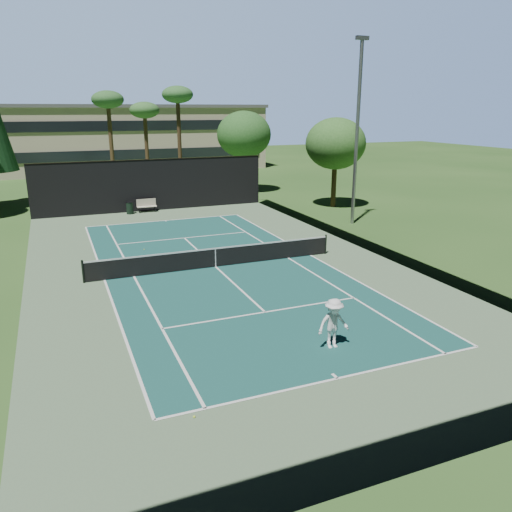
{
  "coord_description": "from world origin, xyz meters",
  "views": [
    {
      "loc": [
        -7.27,
        -23.23,
        7.76
      ],
      "look_at": [
        1.0,
        -3.0,
        1.3
      ],
      "focal_mm": 35.0,
      "sensor_mm": 36.0,
      "label": 1
    }
  ],
  "objects_px": {
    "tennis_net": "(215,257)",
    "tennis_ball_d": "(144,249)",
    "park_bench": "(147,205)",
    "player": "(333,323)",
    "tennis_ball_a": "(194,417)",
    "tennis_ball_c": "(229,247)",
    "trash_bin": "(130,208)",
    "tennis_ball_b": "(174,263)"
  },
  "relations": [
    {
      "from": "tennis_net",
      "to": "tennis_ball_c",
      "type": "distance_m",
      "value": 3.81
    },
    {
      "from": "tennis_net",
      "to": "tennis_ball_b",
      "type": "distance_m",
      "value": 2.37
    },
    {
      "from": "player",
      "to": "tennis_ball_d",
      "type": "distance_m",
      "value": 15.14
    },
    {
      "from": "tennis_ball_a",
      "to": "tennis_ball_c",
      "type": "distance_m",
      "value": 16.7
    },
    {
      "from": "tennis_ball_d",
      "to": "trash_bin",
      "type": "xyz_separation_m",
      "value": [
        0.83,
        10.67,
        0.45
      ]
    },
    {
      "from": "tennis_ball_a",
      "to": "trash_bin",
      "type": "distance_m",
      "value": 27.58
    },
    {
      "from": "tennis_net",
      "to": "tennis_ball_d",
      "type": "xyz_separation_m",
      "value": [
        -2.81,
        4.63,
        -0.52
      ]
    },
    {
      "from": "tennis_net",
      "to": "tennis_ball_b",
      "type": "xyz_separation_m",
      "value": [
        -1.85,
        1.39,
        -0.53
      ]
    },
    {
      "from": "park_bench",
      "to": "tennis_ball_d",
      "type": "bearing_deg",
      "value": -101.17
    },
    {
      "from": "tennis_ball_a",
      "to": "tennis_ball_d",
      "type": "height_order",
      "value": "tennis_ball_a"
    },
    {
      "from": "tennis_net",
      "to": "trash_bin",
      "type": "relative_size",
      "value": 13.65
    },
    {
      "from": "park_bench",
      "to": "trash_bin",
      "type": "bearing_deg",
      "value": -168.18
    },
    {
      "from": "player",
      "to": "trash_bin",
      "type": "relative_size",
      "value": 1.85
    },
    {
      "from": "player",
      "to": "tennis_ball_a",
      "type": "height_order",
      "value": "player"
    },
    {
      "from": "player",
      "to": "tennis_ball_c",
      "type": "bearing_deg",
      "value": 87.71
    },
    {
      "from": "player",
      "to": "park_bench",
      "type": "relative_size",
      "value": 1.16
    },
    {
      "from": "tennis_ball_a",
      "to": "park_bench",
      "type": "bearing_deg",
      "value": 82.1
    },
    {
      "from": "tennis_net",
      "to": "player",
      "type": "height_order",
      "value": "player"
    },
    {
      "from": "tennis_ball_d",
      "to": "trash_bin",
      "type": "height_order",
      "value": "trash_bin"
    },
    {
      "from": "tennis_ball_d",
      "to": "tennis_ball_b",
      "type": "bearing_deg",
      "value": -73.49
    },
    {
      "from": "player",
      "to": "tennis_ball_b",
      "type": "distance_m",
      "value": 11.77
    },
    {
      "from": "player",
      "to": "tennis_ball_d",
      "type": "relative_size",
      "value": 26.14
    },
    {
      "from": "tennis_net",
      "to": "park_bench",
      "type": "distance_m",
      "value": 15.59
    },
    {
      "from": "tennis_net",
      "to": "tennis_ball_d",
      "type": "height_order",
      "value": "tennis_net"
    },
    {
      "from": "tennis_ball_c",
      "to": "tennis_ball_d",
      "type": "relative_size",
      "value": 0.9
    },
    {
      "from": "tennis_ball_b",
      "to": "tennis_ball_d",
      "type": "bearing_deg",
      "value": 106.51
    },
    {
      "from": "tennis_ball_d",
      "to": "tennis_ball_c",
      "type": "bearing_deg",
      "value": -16.15
    },
    {
      "from": "player",
      "to": "trash_bin",
      "type": "height_order",
      "value": "player"
    },
    {
      "from": "tennis_ball_c",
      "to": "park_bench",
      "type": "height_order",
      "value": "park_bench"
    },
    {
      "from": "tennis_ball_b",
      "to": "tennis_ball_c",
      "type": "bearing_deg",
      "value": 27.03
    },
    {
      "from": "tennis_ball_c",
      "to": "player",
      "type": "bearing_deg",
      "value": -93.98
    },
    {
      "from": "tennis_net",
      "to": "tennis_ball_a",
      "type": "distance_m",
      "value": 12.98
    },
    {
      "from": "tennis_net",
      "to": "tennis_ball_a",
      "type": "height_order",
      "value": "tennis_net"
    },
    {
      "from": "tennis_net",
      "to": "trash_bin",
      "type": "bearing_deg",
      "value": 97.36
    },
    {
      "from": "player",
      "to": "tennis_ball_c",
      "type": "relative_size",
      "value": 29.18
    },
    {
      "from": "park_bench",
      "to": "player",
      "type": "bearing_deg",
      "value": -86.47
    },
    {
      "from": "tennis_net",
      "to": "player",
      "type": "relative_size",
      "value": 7.4
    },
    {
      "from": "trash_bin",
      "to": "tennis_net",
      "type": "bearing_deg",
      "value": -82.64
    },
    {
      "from": "tennis_net",
      "to": "tennis_ball_c",
      "type": "height_order",
      "value": "tennis_net"
    },
    {
      "from": "tennis_net",
      "to": "tennis_ball_d",
      "type": "bearing_deg",
      "value": 121.2
    },
    {
      "from": "tennis_ball_d",
      "to": "player",
      "type": "bearing_deg",
      "value": -75.68
    },
    {
      "from": "tennis_ball_b",
      "to": "trash_bin",
      "type": "xyz_separation_m",
      "value": [
        -0.13,
        13.9,
        0.45
      ]
    }
  ]
}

